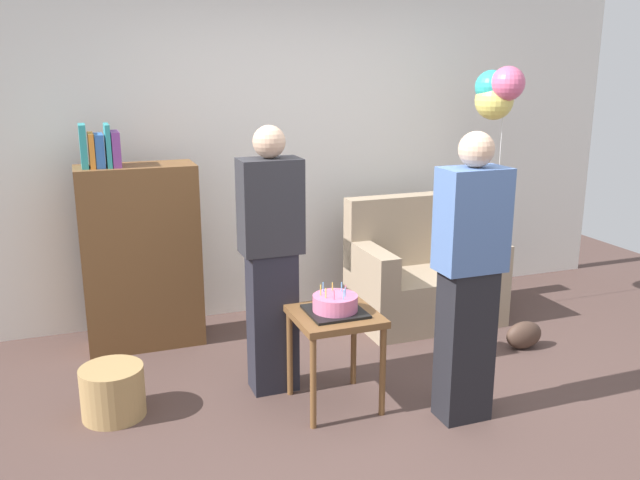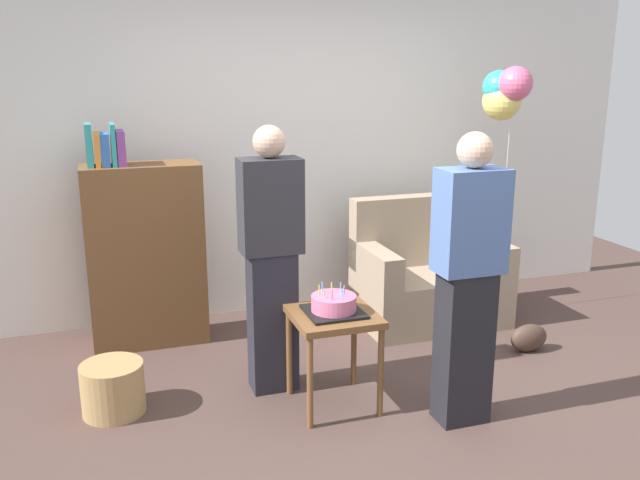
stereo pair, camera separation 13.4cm
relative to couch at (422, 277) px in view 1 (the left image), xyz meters
The scene contains 11 objects.
ground_plane 1.67m from the couch, 123.06° to the right, with size 8.00×8.00×0.00m, color #4C3833.
wall_back 1.51m from the couch, 142.59° to the left, with size 6.00×0.10×2.70m, color silver.
couch is the anchor object (origin of this frame).
bookshelf 2.15m from the couch, behind, with size 0.80×0.36×1.58m.
side_table 1.59m from the couch, 137.18° to the right, with size 0.48×0.48×0.58m.
birthday_cake 1.61m from the couch, 137.18° to the right, with size 0.32×0.32×0.17m.
person_blowing_candles 1.69m from the couch, 152.65° to the right, with size 0.36×0.22×1.63m.
person_holding_cake 1.63m from the couch, 109.94° to the right, with size 0.36×0.22×1.63m.
wicker_basket 2.53m from the couch, 162.39° to the right, with size 0.36×0.36×0.30m, color #A88451.
handbag 0.92m from the couch, 63.06° to the right, with size 0.28×0.14×0.20m, color #473328.
balloon_bunch 1.52m from the couch, ahead, with size 0.31×0.39×1.95m.
Camera 1 is at (-1.61, -3.07, 1.96)m, focal length 37.60 mm.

